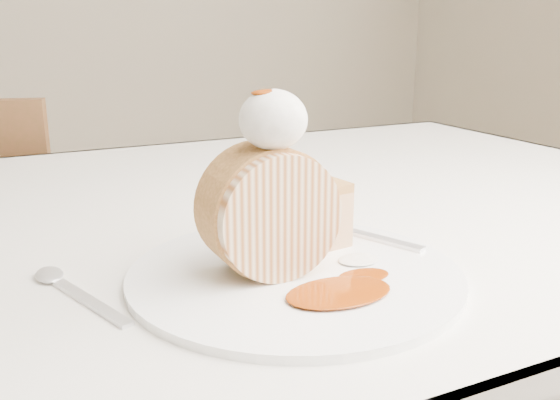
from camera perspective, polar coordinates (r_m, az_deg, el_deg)
name	(u,v)px	position (r m, az deg, el deg)	size (l,w,h in m)	color
table	(220,275)	(0.81, -5.55, -6.85)	(1.40, 0.90, 0.75)	silver
plate	(295,274)	(0.56, 1.38, -6.82)	(0.30, 0.30, 0.01)	white
roulade_slice	(269,212)	(0.54, -1.01, -1.06)	(0.11, 0.11, 0.06)	beige
cake_chunk	(308,217)	(0.62, 2.55, -1.61)	(0.07, 0.06, 0.06)	#BB8347
whipped_cream	(273,120)	(0.52, -0.63, 7.36)	(0.06, 0.06, 0.05)	white
caramel_drizzle	(268,85)	(0.52, -1.12, 10.48)	(0.03, 0.02, 0.01)	#832E05
caramel_pool	(339,292)	(0.51, 5.39, -8.37)	(0.09, 0.06, 0.00)	#832E05
fork	(368,236)	(0.65, 8.04, -3.26)	(0.02, 0.18, 0.00)	silver
spoon	(91,302)	(0.54, -16.91, -8.93)	(0.02, 0.14, 0.00)	silver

